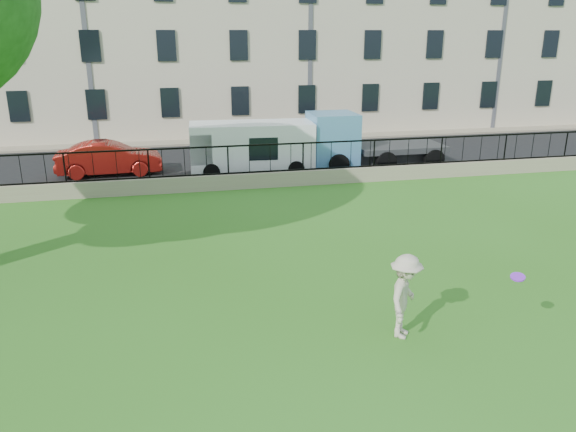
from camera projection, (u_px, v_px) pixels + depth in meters
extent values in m
plane|color=#316E1A|center=(301.00, 348.00, 10.97)|extent=(120.00, 120.00, 0.00)
cube|color=gray|center=(229.00, 182.00, 22.02)|extent=(50.00, 0.40, 0.60)
cube|color=black|center=(228.00, 173.00, 21.91)|extent=(50.00, 0.05, 0.06)
cube|color=black|center=(228.00, 146.00, 21.58)|extent=(50.00, 0.05, 0.06)
cube|color=black|center=(217.00, 163.00, 26.47)|extent=(60.00, 9.00, 0.01)
cube|color=gray|center=(208.00, 142.00, 31.28)|extent=(60.00, 1.40, 0.12)
cube|color=beige|center=(196.00, 22.00, 34.56)|extent=(56.00, 10.00, 13.00)
imported|color=beige|center=(405.00, 296.00, 11.15)|extent=(1.20, 1.30, 1.75)
cylinder|color=#912AEE|center=(518.00, 277.00, 10.50)|extent=(0.29, 0.30, 0.12)
imported|color=#9E1913|center=(109.00, 158.00, 24.07)|extent=(4.43, 1.68, 1.44)
cube|color=white|center=(252.00, 148.00, 24.26)|extent=(5.37, 2.38, 2.20)
cube|color=#538FC3|center=(375.00, 140.00, 25.36)|extent=(6.01, 2.17, 2.51)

